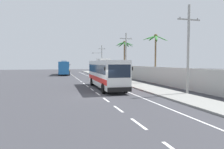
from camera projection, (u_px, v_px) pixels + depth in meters
The scene contains 14 objects.
ground_plane at pixel (100, 95), 19.61m from camera, with size 160.00×160.00×0.00m, color #3A3A3F.
sidewalk_kerb at pixel (129, 83), 31.05m from camera, with size 3.20×90.00×0.14m, color gray.
lane_markings at pixel (93, 81), 34.50m from camera, with size 3.54×71.63×0.01m.
boundary_wall at pixel (141, 73), 35.85m from camera, with size 0.24×60.00×2.54m, color #B2B2AD.
coach_bus_foreground at pixel (106, 73), 24.77m from camera, with size 2.95×11.68×3.70m.
coach_bus_far_lane at pixel (64, 67), 52.57m from camera, with size 3.48×11.16×3.70m.
motorcycle_beside_bus at pixel (104, 78), 33.36m from camera, with size 0.56×1.96×1.54m.
pedestrian_near_kerb at pixel (116, 74), 37.84m from camera, with size 0.36×0.36×1.77m.
pedestrian_midwalk at pixel (120, 76), 32.50m from camera, with size 0.36×0.36×1.64m.
utility_pole_nearest at pixel (188, 48), 19.75m from camera, with size 2.49×0.24×8.79m.
utility_pole_mid at pixel (126, 55), 38.42m from camera, with size 2.42×0.24×8.80m.
utility_pole_far at pixel (101, 59), 56.87m from camera, with size 3.70×0.24×8.12m.
palm_nearest at pixel (124, 51), 40.93m from camera, with size 3.72×3.59×7.60m.
palm_second at pixel (155, 46), 31.33m from camera, with size 3.96×3.88×7.62m.
Camera 1 is at (-4.09, -19.06, 3.16)m, focal length 32.30 mm.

